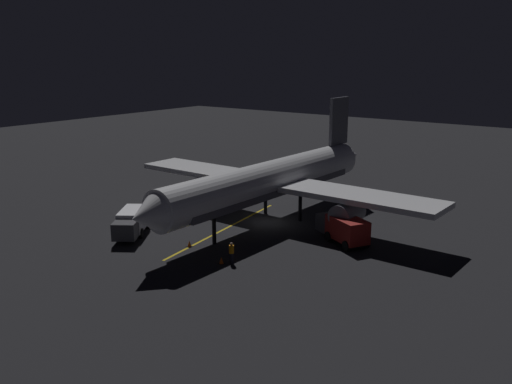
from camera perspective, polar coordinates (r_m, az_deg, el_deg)
ground_plane at (r=55.29m, az=1.23°, el=-3.22°), size 180.00×180.00×0.20m
apron_guide_stripe at (r=53.46m, az=-3.13°, el=-3.73°), size 2.91×19.07×0.01m
airliner at (r=54.68m, az=1.63°, el=1.15°), size 33.67×34.98×11.38m
baggage_truck at (r=52.37m, az=-12.50°, el=-3.07°), size 4.97×5.96×2.27m
catering_truck at (r=49.80m, az=8.85°, el=-3.74°), size 6.04×4.62×2.39m
ground_crew_worker at (r=44.58m, az=-2.50°, el=-6.17°), size 0.40×0.40×1.74m
traffic_cone_near_left at (r=44.74m, az=-3.53°, el=-6.98°), size 0.50×0.50×0.55m
traffic_cone_near_right at (r=48.79m, az=-6.77°, el=-5.25°), size 0.50×0.50×0.55m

